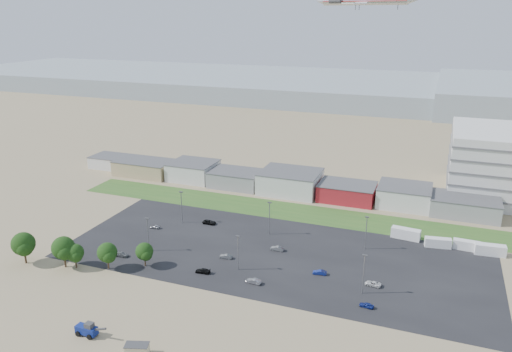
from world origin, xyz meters
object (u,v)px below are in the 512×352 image
at_px(tree_far_left, 24,246).
at_px(parked_car_7, 277,248).
at_px(portable_shed, 137,350).
at_px(parked_car_1, 320,272).
at_px(box_trailer_a, 406,234).
at_px(parked_car_9, 209,222).
at_px(parked_car_0, 373,284).
at_px(airliner, 365,1).
at_px(parked_car_2, 367,305).
at_px(parked_car_5, 155,227).
at_px(telehandler, 86,329).
at_px(parked_car_10, 121,254).
at_px(parked_car_4, 226,256).
at_px(parked_car_13, 254,281).
at_px(parked_car_3, 203,271).

distance_m(tree_far_left, parked_car_7, 69.80).
bearing_deg(portable_shed, parked_car_1, 41.42).
xyz_separation_m(box_trailer_a, parked_car_9, (-60.61, -11.18, -0.98)).
bearing_deg(parked_car_0, airliner, -163.76).
relative_size(portable_shed, parked_car_2, 1.42).
distance_m(parked_car_5, parked_car_7, 41.33).
height_order(telehandler, parked_car_10, telehandler).
height_order(telehandler, parked_car_7, telehandler).
xyz_separation_m(parked_car_1, parked_car_4, (-26.71, -0.40, -0.01)).
height_order(telehandler, parked_car_2, telehandler).
bearing_deg(parked_car_0, parked_car_9, -106.74).
bearing_deg(portable_shed, box_trailer_a, 40.91).
distance_m(tree_far_left, parked_car_13, 63.61).
bearing_deg(parked_car_3, airliner, 164.46).
distance_m(box_trailer_a, tree_far_left, 109.80).
height_order(box_trailer_a, parked_car_10, box_trailer_a).
height_order(airliner, parked_car_4, airliner).
xyz_separation_m(tree_far_left, parked_car_10, (22.10, 12.59, -4.45)).
bearing_deg(tree_far_left, parked_car_5, 57.49).
bearing_deg(parked_car_5, tree_far_left, -40.18).
bearing_deg(parked_car_9, airliner, -22.30).
bearing_deg(box_trailer_a, parked_car_7, -141.21).
distance_m(box_trailer_a, airliner, 99.68).
relative_size(airliner, parked_car_1, 11.81).
relative_size(telehandler, parked_car_0, 1.90).
height_order(portable_shed, parked_car_3, portable_shed).
height_order(parked_car_2, parked_car_9, parked_car_9).
distance_m(parked_car_1, parked_car_5, 57.08).
xyz_separation_m(portable_shed, parked_car_0, (40.39, 43.74, -0.64)).
xyz_separation_m(portable_shed, parked_car_13, (11.89, 34.22, -0.55)).
bearing_deg(airliner, portable_shed, -84.87).
bearing_deg(tree_far_left, telehandler, -29.23).
distance_m(parked_car_1, parked_car_13, 17.90).
distance_m(parked_car_2, parked_car_13, 28.50).
relative_size(telehandler, parked_car_1, 2.11).
distance_m(parked_car_3, parked_car_7, 24.05).
bearing_deg(parked_car_3, parked_car_0, 97.46).
bearing_deg(parked_car_7, parked_car_5, -91.83).
height_order(tree_far_left, parked_car_9, tree_far_left).
height_order(parked_car_5, parked_car_13, parked_car_13).
bearing_deg(parked_car_7, parked_car_4, -51.31).
height_order(portable_shed, parked_car_10, portable_shed).
bearing_deg(box_trailer_a, parked_car_3, -133.20).
distance_m(box_trailer_a, parked_car_10, 84.32).
distance_m(parked_car_0, parked_car_2, 10.33).
height_order(portable_shed, parked_car_2, portable_shed).
relative_size(parked_car_1, parked_car_3, 0.89).
relative_size(portable_shed, parked_car_3, 1.17).
xyz_separation_m(telehandler, parked_car_1, (40.14, 42.88, -1.00)).
relative_size(parked_car_4, parked_car_13, 0.91).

